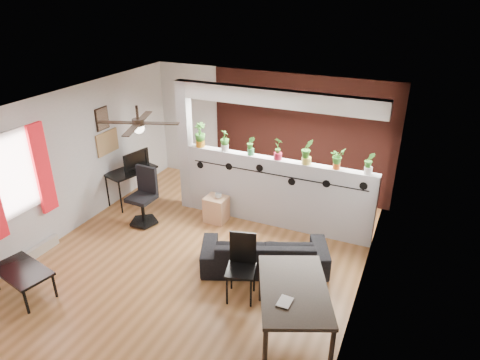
# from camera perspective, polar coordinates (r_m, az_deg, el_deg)

# --- Properties ---
(room_shell) EXTENTS (6.30, 7.10, 2.90)m
(room_shell) POSITION_cam_1_polar(r_m,az_deg,el_deg) (6.78, -5.61, -0.95)
(room_shell) COLOR brown
(room_shell) RESTS_ON ground
(partition_wall) EXTENTS (3.60, 0.18, 1.35)m
(partition_wall) POSITION_cam_1_polar(r_m,az_deg,el_deg) (7.99, 4.87, -1.69)
(partition_wall) COLOR #BCBCC1
(partition_wall) RESTS_ON ground
(ceiling_header) EXTENTS (3.60, 0.18, 0.30)m
(ceiling_header) POSITION_cam_1_polar(r_m,az_deg,el_deg) (7.37, 5.38, 10.74)
(ceiling_header) COLOR white
(ceiling_header) RESTS_ON room_shell
(pier_column) EXTENTS (0.22, 0.20, 2.60)m
(pier_column) POSITION_cam_1_polar(r_m,az_deg,el_deg) (8.49, -7.24, 4.46)
(pier_column) COLOR #BCBCC1
(pier_column) RESTS_ON ground
(brick_panel) EXTENTS (3.90, 0.05, 2.60)m
(brick_panel) POSITION_cam_1_polar(r_m,az_deg,el_deg) (9.04, 8.15, 5.71)
(brick_panel) COLOR #9D3A2D
(brick_panel) RESTS_ON ground
(vine_decal) EXTENTS (3.31, 0.01, 0.30)m
(vine_decal) POSITION_cam_1_polar(r_m,az_deg,el_deg) (7.73, 4.74, 0.70)
(vine_decal) COLOR black
(vine_decal) RESTS_ON partition_wall
(window_assembly) EXTENTS (0.09, 1.30, 1.55)m
(window_assembly) POSITION_cam_1_polar(r_m,az_deg,el_deg) (7.47, -27.82, 0.40)
(window_assembly) COLOR white
(window_assembly) RESTS_ON room_shell
(baseboard_heater) EXTENTS (0.08, 1.00, 0.18)m
(baseboard_heater) POSITION_cam_1_polar(r_m,az_deg,el_deg) (8.09, -25.73, -8.78)
(baseboard_heater) COLOR beige
(baseboard_heater) RESTS_ON ground
(corkboard) EXTENTS (0.03, 0.60, 0.45)m
(corkboard) POSITION_cam_1_polar(r_m,az_deg,el_deg) (8.89, -17.26, 4.81)
(corkboard) COLOR #997649
(corkboard) RESTS_ON room_shell
(framed_art) EXTENTS (0.03, 0.34, 0.44)m
(framed_art) POSITION_cam_1_polar(r_m,az_deg,el_deg) (8.70, -17.90, 7.78)
(framed_art) COLOR #8C7259
(framed_art) RESTS_ON room_shell
(ceiling_fan) EXTENTS (1.19, 1.19, 0.43)m
(ceiling_fan) POSITION_cam_1_polar(r_m,az_deg,el_deg) (6.59, -13.40, 7.21)
(ceiling_fan) COLOR black
(ceiling_fan) RESTS_ON room_shell
(potted_plant_0) EXTENTS (0.30, 0.26, 0.47)m
(potted_plant_0) POSITION_cam_1_polar(r_m,az_deg,el_deg) (8.23, -5.37, 6.09)
(potted_plant_0) COLOR #C67D17
(potted_plant_0) RESTS_ON partition_wall
(potted_plant_1) EXTENTS (0.26, 0.25, 0.40)m
(potted_plant_1) POSITION_cam_1_polar(r_m,az_deg,el_deg) (8.01, -2.04, 5.38)
(potted_plant_1) COLOR silver
(potted_plant_1) RESTS_ON partition_wall
(potted_plant_2) EXTENTS (0.20, 0.17, 0.36)m
(potted_plant_2) POSITION_cam_1_polar(r_m,az_deg,el_deg) (7.81, 1.45, 4.70)
(potted_plant_2) COLOR #318845
(potted_plant_2) RESTS_ON partition_wall
(potted_plant_3) EXTENTS (0.26, 0.24, 0.41)m
(potted_plant_3) POSITION_cam_1_polar(r_m,az_deg,el_deg) (7.63, 5.11, 4.32)
(potted_plant_3) COLOR #B41C36
(potted_plant_3) RESTS_ON partition_wall
(potted_plant_4) EXTENTS (0.31, 0.29, 0.46)m
(potted_plant_4) POSITION_cam_1_polar(r_m,az_deg,el_deg) (7.48, 8.93, 3.87)
(potted_plant_4) COLOR gold
(potted_plant_4) RESTS_ON partition_wall
(potted_plant_5) EXTENTS (0.21, 0.23, 0.37)m
(potted_plant_5) POSITION_cam_1_polar(r_m,az_deg,el_deg) (7.39, 12.84, 2.89)
(potted_plant_5) COLOR #E65B1B
(potted_plant_5) RESTS_ON partition_wall
(potted_plant_6) EXTENTS (0.22, 0.19, 0.39)m
(potted_plant_6) POSITION_cam_1_polar(r_m,az_deg,el_deg) (7.32, 16.86, 2.27)
(potted_plant_6) COLOR silver
(potted_plant_6) RESTS_ON partition_wall
(sofa) EXTENTS (2.07, 1.44, 0.56)m
(sofa) POSITION_cam_1_polar(r_m,az_deg,el_deg) (7.00, 3.28, -9.61)
(sofa) COLOR black
(sofa) RESTS_ON ground
(cube_shelf) EXTENTS (0.42, 0.38, 0.50)m
(cube_shelf) POSITION_cam_1_polar(r_m,az_deg,el_deg) (8.29, -3.18, -3.89)
(cube_shelf) COLOR tan
(cube_shelf) RESTS_ON ground
(cup) EXTENTS (0.14, 0.14, 0.10)m
(cup) POSITION_cam_1_polar(r_m,az_deg,el_deg) (8.13, -2.91, -2.10)
(cup) COLOR gray
(cup) RESTS_ON cube_shelf
(computer_desk) EXTENTS (0.79, 1.12, 0.73)m
(computer_desk) POSITION_cam_1_polar(r_m,az_deg,el_deg) (9.09, -14.31, 0.91)
(computer_desk) COLOR black
(computer_desk) RESTS_ON ground
(monitor) EXTENTS (0.36, 0.14, 0.20)m
(monitor) POSITION_cam_1_polar(r_m,az_deg,el_deg) (9.13, -13.86, 2.24)
(monitor) COLOR black
(monitor) RESTS_ON computer_desk
(office_chair) EXTENTS (0.57, 0.57, 1.10)m
(office_chair) POSITION_cam_1_polar(r_m,az_deg,el_deg) (8.32, -12.68, -2.58)
(office_chair) COLOR black
(office_chair) RESTS_ON ground
(dining_table) EXTENTS (1.33, 1.62, 0.76)m
(dining_table) POSITION_cam_1_polar(r_m,az_deg,el_deg) (5.62, 7.17, -14.73)
(dining_table) COLOR black
(dining_table) RESTS_ON ground
(book) EXTENTS (0.17, 0.22, 0.02)m
(book) POSITION_cam_1_polar(r_m,az_deg,el_deg) (5.36, 5.17, -15.63)
(book) COLOR gray
(book) RESTS_ON dining_table
(folding_chair) EXTENTS (0.50, 0.50, 1.01)m
(folding_chair) POSITION_cam_1_polar(r_m,az_deg,el_deg) (6.28, 0.26, -10.63)
(folding_chair) COLOR black
(folding_chair) RESTS_ON ground
(coffee_table) EXTENTS (1.02, 0.70, 0.43)m
(coffee_table) POSITION_cam_1_polar(r_m,az_deg,el_deg) (7.15, -27.04, -10.89)
(coffee_table) COLOR black
(coffee_table) RESTS_ON ground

